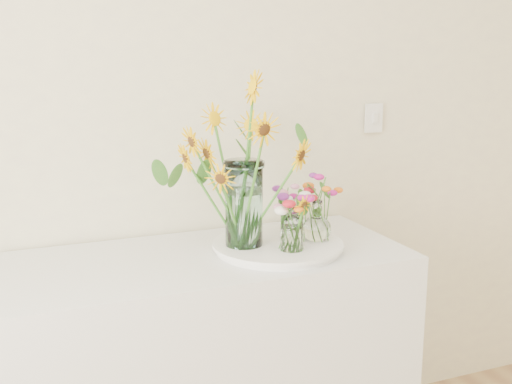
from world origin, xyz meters
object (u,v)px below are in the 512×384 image
small_vase_c (293,221)px  tray (278,247)px  mason_jar (244,204)px  counter (204,378)px  small_vase_b (317,221)px  small_vase_a (292,233)px

small_vase_c → tray: bearing=-140.0°
tray → small_vase_c: 0.14m
mason_jar → small_vase_c: 0.24m
counter → tray: bearing=-9.7°
tray → mason_jar: 0.20m
tray → small_vase_b: size_ratio=2.93×
small_vase_b → mason_jar: bearing=171.4°
small_vase_a → small_vase_c: 0.20m
mason_jar → small_vase_a: bearing=-42.7°
tray → small_vase_a: size_ratio=3.37×
counter → tray: tray is taller
tray → mason_jar: bearing=170.9°
counter → mason_jar: mason_jar is taller
mason_jar → small_vase_a: 0.19m
small_vase_a → counter: bearing=152.3°
mason_jar → small_vase_c: (0.21, 0.06, -0.10)m
counter → mason_jar: size_ratio=4.73×
tray → mason_jar: size_ratio=1.44×
mason_jar → small_vase_b: size_ratio=2.03×
tray → small_vase_a: bearing=-86.1°
small_vase_b → tray: bearing=171.8°
small_vase_b → small_vase_c: bearing=113.4°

